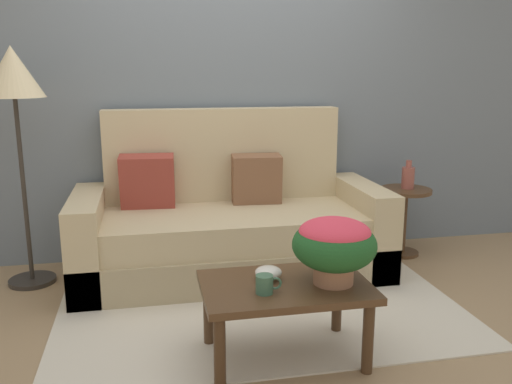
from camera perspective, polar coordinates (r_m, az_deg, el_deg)
The scene contains 11 objects.
ground_plane at distance 3.51m, azimuth 0.25°, elevation -11.69°, with size 14.00×14.00×0.00m, color #997A56.
wall_back at distance 4.29m, azimuth -2.84°, elevation 11.32°, with size 6.40×0.12×2.69m, color slate.
area_rug at distance 3.49m, azimuth 0.33°, elevation -11.75°, with size 2.45×1.67×0.01m, color beige.
couch at distance 3.95m, azimuth -2.84°, elevation -3.54°, with size 2.18×0.93×1.17m.
coffee_table at distance 2.78m, azimuth 3.03°, elevation -10.73°, with size 0.84×0.55×0.41m.
side_table at distance 4.44m, azimuth 15.30°, elevation -1.75°, with size 0.40×0.40×0.54m.
floor_lamp at distance 3.88m, azimuth -24.06°, elevation 10.06°, with size 0.39×0.39×1.60m.
potted_plant at distance 2.71m, azimuth 8.22°, elevation -5.38°, with size 0.42×0.42×0.33m.
coffee_mug at distance 2.62m, azimuth 0.96°, elevation -9.65°, with size 0.13×0.08×0.09m.
snack_bowl at distance 2.79m, azimuth 1.31°, elevation -8.44°, with size 0.14×0.14×0.07m.
table_vase at distance 4.40m, azimuth 15.66°, elevation 1.53°, with size 0.10×0.10×0.22m.
Camera 1 is at (-0.66, -3.12, 1.45)m, focal length 38.13 mm.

